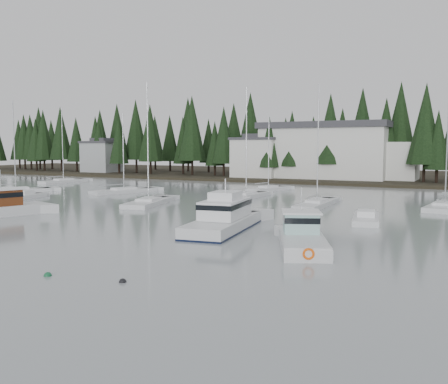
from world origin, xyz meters
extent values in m
cube|color=black|center=(0.00, 97.00, 0.00)|extent=(240.00, 54.00, 1.00)
cube|color=silver|center=(-18.00, 79.00, 4.25)|extent=(9.00, 7.00, 7.50)
cube|color=#38383D|center=(-18.00, 79.00, 8.25)|extent=(9.54, 7.42, 0.50)
cube|color=#38383D|center=(-18.00, 79.00, 8.85)|extent=(4.95, 3.85, 0.80)
cube|color=#999EA0|center=(-60.00, 81.00, 4.00)|extent=(8.00, 7.00, 7.00)
cube|color=#38383D|center=(-60.00, 81.00, 7.75)|extent=(8.48, 7.42, 0.50)
cube|color=#38383D|center=(-60.00, 81.00, 8.35)|extent=(4.40, 3.85, 0.80)
cube|color=silver|center=(-5.00, 82.00, 5.50)|extent=(24.00, 10.00, 10.00)
cube|color=#38383D|center=(-5.00, 82.00, 10.80)|extent=(25.00, 11.00, 1.20)
cube|color=silver|center=(7.00, 84.00, 4.00)|extent=(10.00, 8.00, 7.00)
cube|color=#502910|center=(-19.24, 19.05, 1.72)|extent=(3.57, 3.76, 1.60)
cube|color=white|center=(-19.24, 19.05, 2.57)|extent=(4.02, 4.25, 0.14)
cube|color=black|center=(-19.24, 19.05, 2.04)|extent=(3.65, 3.83, 0.46)
cylinder|color=#A5A8AD|center=(-19.24, 19.05, 3.55)|extent=(0.08, 0.08, 1.83)
cube|color=silver|center=(4.00, 21.10, 0.15)|extent=(4.95, 11.35, 1.60)
cube|color=black|center=(4.00, 21.10, 0.03)|extent=(4.99, 11.41, 0.22)
cube|color=white|center=(3.92, 21.65, 1.70)|extent=(3.58, 6.05, 1.45)
cube|color=black|center=(3.92, 21.65, 2.04)|extent=(3.66, 6.11, 0.40)
cube|color=white|center=(3.92, 21.65, 2.74)|extent=(2.43, 3.12, 0.65)
cylinder|color=#A5A8AD|center=(3.92, 21.65, 3.54)|extent=(0.10, 0.10, 1.10)
cube|color=silver|center=(12.00, 16.88, 0.10)|extent=(5.70, 8.48, 1.30)
cube|color=silver|center=(12.00, 16.88, 0.80)|extent=(5.59, 8.31, 0.12)
cube|color=#99C9C5|center=(11.38, 18.36, 1.50)|extent=(3.06, 3.11, 1.40)
cube|color=white|center=(11.38, 18.36, 2.25)|extent=(3.44, 3.52, 0.12)
cube|color=black|center=(11.38, 18.36, 1.78)|extent=(3.12, 3.17, 0.40)
cylinder|color=#A5A8AD|center=(11.38, 18.36, 3.11)|extent=(0.08, 0.08, 1.60)
torus|color=#F2590C|center=(13.56, 13.19, 0.55)|extent=(0.70, 0.40, 0.70)
cube|color=silver|center=(-23.68, 43.49, -0.03)|extent=(5.54, 10.39, 1.05)
cube|color=white|center=(-23.68, 43.49, 0.62)|extent=(2.75, 3.82, 0.30)
cylinder|color=#A5A8AD|center=(-23.68, 43.49, 5.97)|extent=(0.14, 0.14, 10.94)
cube|color=silver|center=(-46.42, 54.49, -0.03)|extent=(3.54, 9.74, 1.05)
cube|color=white|center=(-46.42, 54.49, 0.62)|extent=(2.10, 3.41, 0.30)
cylinder|color=#A5A8AD|center=(-46.42, 54.49, 7.22)|extent=(0.14, 0.14, 13.45)
cube|color=silver|center=(-11.84, 33.05, -0.03)|extent=(5.41, 10.41, 1.05)
cube|color=white|center=(-11.84, 33.05, 0.62)|extent=(2.85, 3.81, 0.30)
cylinder|color=#A5A8AD|center=(-11.84, 33.05, 7.23)|extent=(0.14, 0.14, 13.46)
cube|color=silver|center=(-4.85, 44.91, -0.03)|extent=(2.86, 9.62, 1.05)
cube|color=white|center=(-4.85, 44.91, 0.62)|extent=(1.84, 3.31, 0.30)
cylinder|color=#A5A8AD|center=(-4.85, 44.91, 7.41)|extent=(0.14, 0.14, 13.82)
cube|color=silver|center=(18.97, 43.84, -0.03)|extent=(3.97, 9.10, 1.05)
cube|color=white|center=(18.97, 43.84, 0.62)|extent=(2.41, 3.22, 0.30)
cylinder|color=#A5A8AD|center=(18.97, 43.84, 6.39)|extent=(0.14, 0.14, 11.78)
cube|color=silver|center=(-6.30, 56.21, -0.03)|extent=(4.62, 8.42, 1.05)
cube|color=white|center=(-6.30, 56.21, 0.62)|extent=(2.43, 3.11, 0.30)
cylinder|color=#A5A8AD|center=(-6.30, 56.21, 5.79)|extent=(0.14, 0.14, 10.59)
cube|color=silver|center=(-38.03, 36.67, -0.03)|extent=(6.91, 9.94, 1.05)
cube|color=white|center=(-38.03, 36.67, 0.62)|extent=(3.23, 3.83, 0.30)
cylinder|color=#A5A8AD|center=(-38.03, 36.67, 6.91)|extent=(0.14, 0.14, 12.82)
cube|color=silver|center=(5.96, 40.42, -0.03)|extent=(2.64, 10.90, 1.05)
cube|color=white|center=(5.96, 40.42, 0.62)|extent=(1.78, 3.72, 0.30)
cylinder|color=#A5A8AD|center=(5.96, 40.42, 7.05)|extent=(0.14, 0.14, 13.10)
cube|color=silver|center=(-30.10, 31.39, 0.05)|extent=(2.75, 5.90, 0.90)
cube|color=white|center=(-30.10, 31.39, 0.75)|extent=(1.67, 1.97, 0.55)
cube|color=silver|center=(13.27, 30.91, 0.05)|extent=(3.38, 7.06, 0.90)
cube|color=white|center=(13.27, 30.91, 0.75)|extent=(1.86, 2.40, 0.55)
sphere|color=#145933|center=(2.39, 4.36, 0.00)|extent=(0.41, 0.41, 0.41)
sphere|color=black|center=(6.60, 5.18, 0.00)|extent=(0.38, 0.38, 0.38)
camera|label=1|loc=(22.02, -13.99, 6.67)|focal=40.00mm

